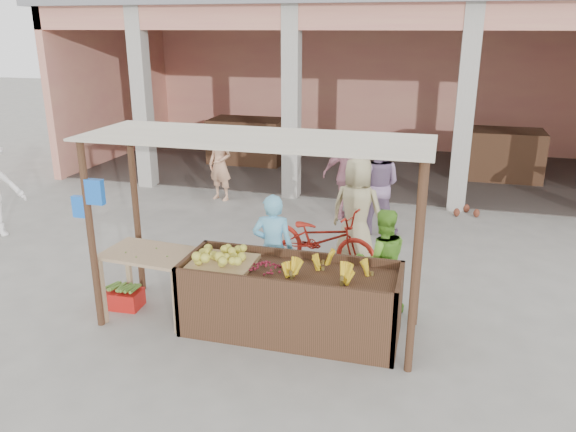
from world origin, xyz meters
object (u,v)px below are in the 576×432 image
(fruit_stall, at_px, (290,303))
(red_crate, at_px, (124,299))
(vendor_blue, at_px, (273,245))
(vendor_green, at_px, (382,258))
(side_table, at_px, (149,262))
(motorcycle, at_px, (319,238))

(fruit_stall, relative_size, red_crate, 5.65)
(red_crate, bearing_deg, vendor_blue, 18.63)
(vendor_green, bearing_deg, red_crate, -4.97)
(fruit_stall, bearing_deg, vendor_green, 41.84)
(fruit_stall, bearing_deg, vendor_blue, 120.29)
(side_table, bearing_deg, red_crate, 171.64)
(side_table, height_order, vendor_green, vendor_green)
(fruit_stall, height_order, red_crate, fruit_stall)
(red_crate, bearing_deg, side_table, -15.57)
(side_table, relative_size, vendor_blue, 0.72)
(side_table, distance_m, vendor_green, 2.97)
(fruit_stall, bearing_deg, motorcycle, 91.94)
(vendor_blue, bearing_deg, side_table, 23.11)
(red_crate, xyz_separation_m, vendor_green, (3.30, 0.84, 0.62))
(fruit_stall, xyz_separation_m, vendor_blue, (-0.45, 0.77, 0.41))
(vendor_blue, bearing_deg, fruit_stall, 112.17)
(side_table, relative_size, motorcycle, 0.59)
(fruit_stall, distance_m, vendor_green, 1.36)
(fruit_stall, height_order, vendor_green, vendor_green)
(side_table, bearing_deg, motorcycle, 53.29)
(side_table, height_order, red_crate, side_table)
(red_crate, height_order, motorcycle, motorcycle)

